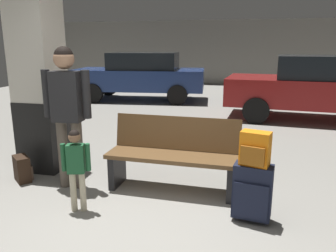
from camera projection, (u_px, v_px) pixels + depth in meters
name	position (u px, v px, depth m)	size (l,w,h in m)	color
ground_plane	(191.00, 138.00, 6.62)	(18.00, 18.00, 0.10)	gray
garage_back_wall	(223.00, 53.00, 14.66)	(18.00, 0.12, 2.80)	slate
structural_pillar	(39.00, 76.00, 4.59)	(0.57, 0.57, 2.71)	black
bench	(173.00, 155.00, 4.09)	(1.61, 0.57, 0.89)	brown
suitcase	(252.00, 192.00, 3.34)	(0.41, 0.28, 0.60)	#191E33
backpack_bright	(255.00, 149.00, 3.24)	(0.31, 0.25, 0.34)	orange
child	(76.00, 162.00, 3.50)	(0.30, 0.18, 0.91)	beige
adult	(67.00, 103.00, 3.99)	(0.60, 0.24, 1.74)	brown
backpack_dark_floor	(23.00, 169.00, 4.38)	(0.32, 0.31, 0.34)	black
parked_car_far	(141.00, 75.00, 10.69)	(4.25, 2.11, 1.51)	navy
parked_car_near	(318.00, 86.00, 7.78)	(4.23, 2.06, 1.51)	maroon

